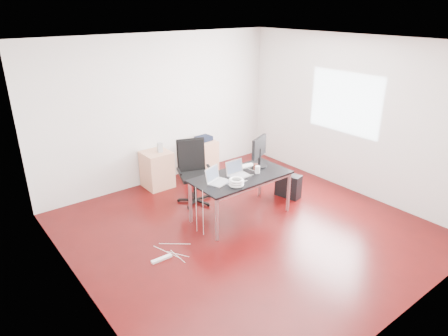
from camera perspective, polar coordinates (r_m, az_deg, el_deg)
room_shell at (r=5.76m, az=3.65°, el=3.53°), size 5.00×5.00×5.00m
desk at (r=6.37m, az=2.45°, el=-1.54°), size 1.60×0.80×0.73m
office_chair at (r=6.96m, az=-4.41°, el=-0.07°), size 0.62×0.63×1.08m
filing_cabinet_left at (r=7.67m, az=-9.54°, el=-0.20°), size 0.50×0.50×0.70m
filing_cabinet_right at (r=8.18m, az=-3.15°, el=1.54°), size 0.50×0.50×0.70m
pc_tower at (r=7.31m, az=9.17°, el=-2.46°), size 0.30×0.48×0.44m
wastebasket at (r=7.84m, az=-4.82°, el=-1.11°), size 0.32×0.32×0.28m
power_strip at (r=5.69m, az=-8.90°, el=-12.70°), size 0.30×0.07×0.04m
laptop_left at (r=6.09m, az=-1.06°, el=-1.57°), size 0.40×0.35×0.23m
laptop_right at (r=6.33m, az=1.96°, el=-0.62°), size 0.33×0.26×0.23m
monitor at (r=6.65m, az=5.05°, el=2.56°), size 0.44×0.26×0.51m
keyboard at (r=6.67m, az=2.63°, el=0.18°), size 0.46×0.22×0.02m
cup_white at (r=6.44m, az=4.81°, el=-0.23°), size 0.10×0.10×0.12m
cup_brown at (r=6.58m, az=4.53°, el=0.19°), size 0.10×0.10×0.10m
cable_coil at (r=5.99m, az=1.77°, el=-2.04°), size 0.24×0.24×0.11m
power_adapter at (r=6.12m, az=2.51°, el=-1.90°), size 0.08×0.08×0.03m
speaker at (r=7.51m, az=-9.15°, el=2.92°), size 0.10×0.09×0.18m
navy_garment at (r=8.07m, az=-2.92°, el=4.24°), size 0.31×0.26×0.09m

